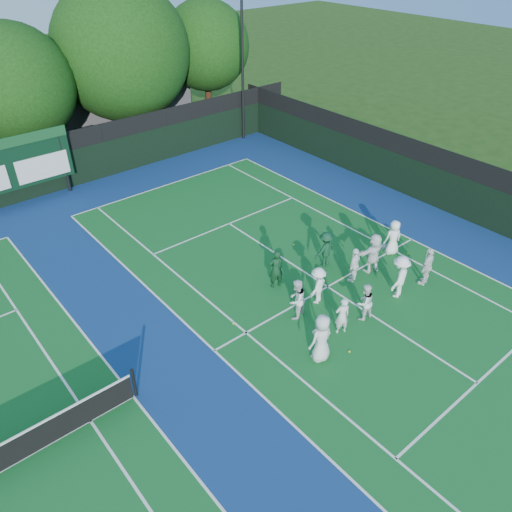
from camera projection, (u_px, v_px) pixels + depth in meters
ground at (347, 299)px, 18.98m from camera, size 120.00×120.00×0.00m
court_apron at (202, 358)px, 16.44m from camera, size 34.00×32.00×0.01m
near_court at (327, 287)px, 19.61m from camera, size 11.05×23.85×0.01m
back_fence at (31, 173)px, 25.23m from camera, size 34.00×0.08×3.00m
divider_fence_right at (461, 190)px, 23.63m from camera, size 0.08×32.00×3.00m
scoreboard at (9, 165)px, 23.96m from camera, size 6.00×0.21×3.55m
clubhouse at (48, 107)px, 32.08m from camera, size 18.00×6.00×4.00m
light_pole_right at (242, 36)px, 29.42m from camera, size 1.20×0.30×10.12m
tree_c at (16, 88)px, 26.36m from camera, size 6.37×6.37×7.95m
tree_d at (124, 54)px, 29.28m from camera, size 7.99×7.99×9.62m
tree_e at (207, 47)px, 32.67m from camera, size 5.69×5.69×8.04m
tennis_ball_0 at (349, 352)px, 16.64m from camera, size 0.07×0.07×0.07m
tennis_ball_1 at (294, 245)px, 22.10m from camera, size 0.07×0.07×0.07m
tennis_ball_2 at (408, 253)px, 21.53m from camera, size 0.07×0.07×0.07m
tennis_ball_3 at (233, 323)px, 17.80m from camera, size 0.07×0.07×0.07m
tennis_ball_4 at (325, 255)px, 21.43m from camera, size 0.07×0.07×0.07m
tennis_ball_5 at (343, 278)px, 20.07m from camera, size 0.07×0.07×0.07m
player_front_0 at (321, 338)px, 15.95m from camera, size 0.88×0.58×1.79m
player_front_1 at (342, 316)px, 17.08m from camera, size 0.63×0.53×1.47m
player_front_2 at (364, 302)px, 17.70m from camera, size 0.76×0.62×1.47m
player_front_3 at (400, 277)px, 18.69m from camera, size 1.28×0.95×1.76m
player_front_4 at (427, 266)px, 19.36m from camera, size 1.04×0.60×1.66m
player_back_0 at (296, 299)px, 17.71m from camera, size 0.92×0.81×1.61m
player_back_1 at (318, 286)px, 18.45m from camera, size 1.10×0.83×1.52m
player_back_2 at (354, 265)px, 19.57m from camera, size 0.96×0.64×1.51m
player_back_3 at (374, 253)px, 20.06m from camera, size 1.67×0.83×1.73m
player_back_4 at (393, 237)px, 21.17m from camera, size 0.89×0.72×1.59m
coach_left at (276, 269)px, 19.19m from camera, size 0.69×0.54×1.67m
coach_right at (325, 249)px, 20.44m from camera, size 1.03×0.61×1.56m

